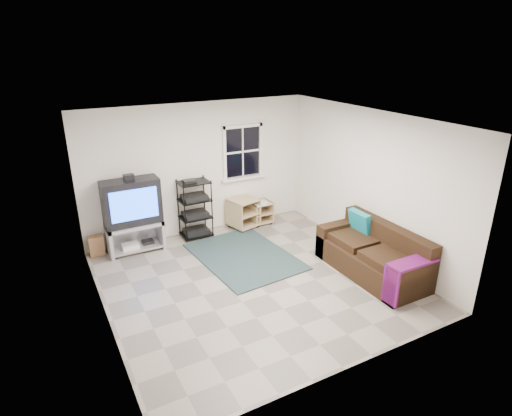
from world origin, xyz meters
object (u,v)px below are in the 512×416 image
sofa (374,256)px  side_table_left (242,212)px  tv_unit (132,210)px  av_rack (195,212)px  side_table_right (260,211)px

sofa → side_table_left: bearing=111.1°
tv_unit → sofa: (3.29, -2.74, -0.49)m
av_rack → side_table_left: (1.02, -0.01, -0.18)m
side_table_left → side_table_right: size_ratio=1.30×
sofa → av_rack: bearing=127.0°
side_table_left → av_rack: bearing=179.6°
side_table_right → tv_unit: bearing=-179.2°
tv_unit → sofa: size_ratio=0.75×
tv_unit → av_rack: bearing=1.8°
tv_unit → side_table_right: bearing=0.8°
av_rack → side_table_right: bearing=-0.0°
tv_unit → side_table_right: size_ratio=2.99×
side_table_right → sofa: (0.64, -2.77, 0.04)m
av_rack → sofa: (2.09, -2.77, -0.20)m
side_table_left → side_table_right: side_table_left is taller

